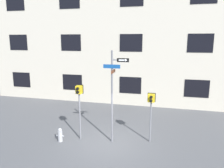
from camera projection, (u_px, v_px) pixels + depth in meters
The scene contains 6 objects.
ground_plane at pixel (107, 144), 10.68m from camera, with size 60.00×60.00×0.00m, color #515154.
building_facade at pixel (132, 21), 16.05m from camera, with size 24.00×0.63×12.79m.
street_sign_pole at pixel (113, 90), 10.44m from camera, with size 1.21×0.78×4.54m.
pedestrian_signal_left at pixel (79, 98), 10.82m from camera, with size 0.34×0.40×2.84m.
pedestrian_signal_right at pixel (151, 104), 10.57m from camera, with size 0.39×0.40×2.49m.
fire_hydrant at pixel (60, 135), 10.93m from camera, with size 0.39×0.23×0.70m.
Camera 1 is at (2.67, -9.51, 5.04)m, focal length 35.00 mm.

